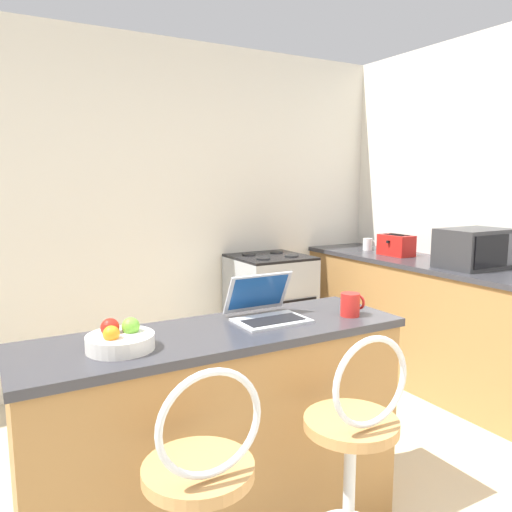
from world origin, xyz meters
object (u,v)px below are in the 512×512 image
at_px(microwave, 474,248).
at_px(fruit_bowl, 120,339).
at_px(bar_stool_far, 353,475).
at_px(stove_range, 270,312).
at_px(mug_white, 368,244).
at_px(mug_red, 351,304).
at_px(toaster, 396,245).
at_px(laptop, 266,308).

relative_size(microwave, fruit_bowl, 1.99).
bearing_deg(microwave, bar_stool_far, -153.04).
distance_m(microwave, stove_range, 1.62).
height_order(bar_stool_far, mug_white, mug_white).
distance_m(microwave, mug_red, 1.67).
bearing_deg(toaster, bar_stool_far, -138.16).
relative_size(fruit_bowl, mug_red, 2.33).
relative_size(mug_white, mug_red, 1.00).
relative_size(bar_stool_far, microwave, 2.14).
height_order(stove_range, fruit_bowl, fruit_bowl).
height_order(laptop, mug_red, laptop).
bearing_deg(bar_stool_far, microwave, 26.96).
relative_size(laptop, toaster, 1.08).
relative_size(stove_range, mug_white, 9.12).
relative_size(toaster, fruit_bowl, 1.16).
distance_m(microwave, toaster, 0.70).
height_order(stove_range, mug_red, mug_red).
bearing_deg(mug_white, bar_stool_far, -132.92).
relative_size(toaster, stove_range, 0.30).
height_order(toaster, mug_white, toaster).
bearing_deg(mug_white, toaster, -92.75).
bearing_deg(stove_range, microwave, -51.54).
xyz_separation_m(stove_range, fruit_bowl, (-1.64, -1.68, 0.50)).
height_order(microwave, mug_white, microwave).
height_order(laptop, stove_range, laptop).
height_order(fruit_bowl, mug_red, fruit_bowl).
height_order(microwave, stove_range, microwave).
distance_m(bar_stool_far, mug_red, 0.72).
distance_m(bar_stool_far, fruit_bowl, 0.97).
height_order(toaster, mug_red, toaster).
relative_size(bar_stool_far, mug_white, 9.89).
xyz_separation_m(toaster, fruit_bowl, (-2.54, -1.19, -0.05)).
bearing_deg(stove_range, laptop, -121.87).
height_order(bar_stool_far, stove_range, bar_stool_far).
relative_size(bar_stool_far, mug_red, 9.89).
height_order(microwave, fruit_bowl, microwave).
bearing_deg(mug_white, microwave, -88.73).
bearing_deg(bar_stool_far, mug_white, 47.08).
height_order(mug_white, fruit_bowl, fruit_bowl).
distance_m(toaster, stove_range, 1.16).
distance_m(laptop, mug_red, 0.38).
xyz_separation_m(microwave, fruit_bowl, (-2.58, -0.50, -0.10)).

